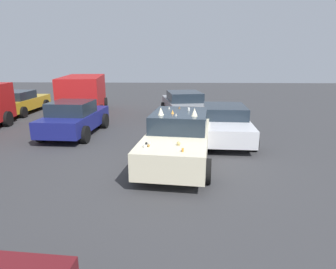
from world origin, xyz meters
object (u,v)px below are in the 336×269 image
Objects in this scene: parked_van_row_back_center at (83,93)px; parked_sedan_far_right at (183,104)px; parked_sedan_far_left at (74,118)px; parked_sedan_behind_right at (225,123)px; art_car_decorated at (178,138)px; parked_sedan_row_back_center at (19,102)px.

parked_van_row_back_center reaches higher than parked_sedan_far_right.
parked_sedan_far_right is at bearing -110.58° from parked_van_row_back_center.
parked_sedan_far_left is 0.95× the size of parked_sedan_behind_right.
art_car_decorated is 12.20m from parked_sedan_row_back_center.
parked_van_row_back_center is 1.15× the size of parked_sedan_far_right.
parked_sedan_far_right is 9.59m from parked_sedan_row_back_center.
parked_sedan_behind_right is (-0.56, -6.17, -0.03)m from parked_sedan_far_left.
parked_sedan_behind_right is (-4.24, -1.56, -0.06)m from parked_sedan_far_right.
parked_sedan_behind_right is (2.63, -1.83, -0.08)m from art_car_decorated.
art_car_decorated is at bearing -31.62° from parked_sedan_behind_right.
parked_sedan_far_right is at bearing -48.02° from parked_sedan_far_left.
parked_sedan_far_left is (-4.85, -1.11, -0.49)m from parked_van_row_back_center.
parked_sedan_row_back_center is (7.96, 9.25, -0.10)m from art_car_decorated.
parked_sedan_far_right is (-1.17, -5.72, -0.46)m from parked_van_row_back_center.
parked_sedan_row_back_center is at bearing 82.03° from parked_van_row_back_center.
art_car_decorated is 1.05× the size of parked_sedan_far_right.
parked_van_row_back_center is 3.84m from parked_sedan_row_back_center.
parked_van_row_back_center is 1.19× the size of parked_sedan_behind_right.
parked_sedan_behind_right is at bearing -169.34° from parked_sedan_far_right.
parked_sedan_far_left is 5.90m from parked_sedan_far_right.
parked_van_row_back_center reaches higher than parked_sedan_behind_right.
parked_sedan_far_right is 1.04× the size of parked_sedan_behind_right.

